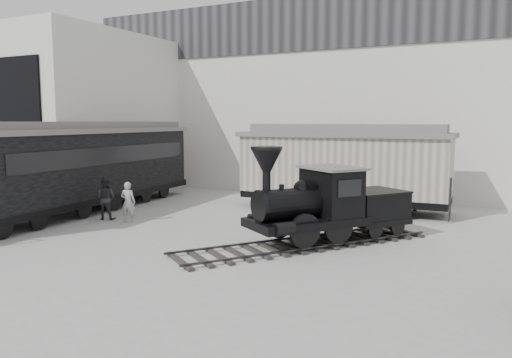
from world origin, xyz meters
The scene contains 8 objects.
ground centered at (0.00, 0.00, 0.00)m, with size 90.00×90.00×0.00m, color #9E9E9B.
north_wall centered at (0.00, 14.98, 5.55)m, with size 34.00×2.51×11.00m.
west_pavilion centered at (-14.50, 9.96, 4.49)m, with size 7.00×12.11×9.00m.
locomotive centered at (2.01, 3.52, 1.21)m, with size 7.11×8.70×3.28m.
boxcar centered at (0.71, 10.23, 2.11)m, with size 9.90×3.25×4.03m.
passenger_coach centered at (-9.88, 4.65, 2.12)m, with size 4.04×14.51×3.84m.
visitor_a centered at (-6.40, 3.40, 0.84)m, with size 0.62×0.40×1.69m, color #ADAEAB.
visitor_b centered at (-7.64, 3.42, 0.91)m, with size 0.88×0.69×1.82m, color #282729.
Camera 1 is at (7.39, -12.47, 4.16)m, focal length 35.00 mm.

